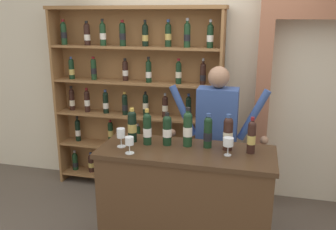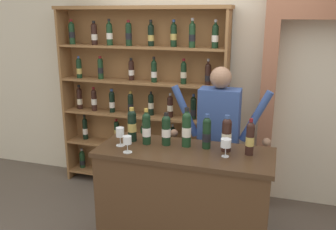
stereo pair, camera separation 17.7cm
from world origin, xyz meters
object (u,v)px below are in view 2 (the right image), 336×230
at_px(tasting_bottle_grappa, 166,129).
at_px(tasting_bottle_vin_santo, 250,138).
at_px(tasting_counter, 184,206).
at_px(tasting_bottle_bianco, 146,128).
at_px(shopkeeper, 219,133).
at_px(tasting_bottle_brunello, 132,125).
at_px(tasting_bottle_rosso, 207,132).
at_px(wine_glass_right, 120,133).
at_px(tasting_bottle_chianti, 187,128).
at_px(tasting_bottle_prosecco, 227,134).
at_px(wine_shelf, 142,97).
at_px(wine_glass_center, 226,144).
at_px(wine_glass_spare, 127,141).

xyz_separation_m(tasting_bottle_grappa, tasting_bottle_vin_santo, (0.71, -0.01, 0.00)).
distance_m(tasting_counter, tasting_bottle_bianco, 0.76).
bearing_deg(shopkeeper, tasting_bottle_vin_santo, -58.14).
height_order(tasting_bottle_brunello, tasting_bottle_rosso, tasting_bottle_brunello).
bearing_deg(tasting_bottle_vin_santo, tasting_bottle_brunello, 178.82).
bearing_deg(wine_glass_right, tasting_bottle_grappa, 20.56).
bearing_deg(tasting_bottle_chianti, tasting_bottle_grappa, -174.48).
xyz_separation_m(tasting_bottle_brunello, tasting_bottle_prosecco, (0.84, 0.00, -0.00)).
relative_size(tasting_counter, wine_glass_right, 9.03).
relative_size(wine_shelf, tasting_bottle_bianco, 7.00).
bearing_deg(wine_shelf, tasting_bottle_prosecco, -44.22).
relative_size(tasting_bottle_rosso, wine_glass_center, 2.00).
height_order(tasting_bottle_vin_santo, wine_glass_center, tasting_bottle_vin_santo).
height_order(tasting_bottle_rosso, wine_glass_right, tasting_bottle_rosso).
distance_m(tasting_bottle_brunello, tasting_bottle_bianco, 0.15).
relative_size(tasting_bottle_prosecco, wine_glass_spare, 2.19).
relative_size(tasting_counter, wine_glass_spare, 10.44).
xyz_separation_m(tasting_bottle_prosecco, wine_glass_spare, (-0.76, -0.28, -0.05)).
bearing_deg(tasting_counter, tasting_bottle_prosecco, 15.49).
relative_size(tasting_bottle_bianco, wine_glass_spare, 2.26).
xyz_separation_m(tasting_bottle_rosso, wine_glass_spare, (-0.60, -0.29, -0.04)).
relative_size(wine_shelf, tasting_bottle_rosso, 7.44).
bearing_deg(tasting_bottle_brunello, tasting_bottle_bianco, -13.29).
relative_size(shopkeeper, wine_glass_center, 11.15).
distance_m(tasting_bottle_bianco, tasting_bottle_prosecco, 0.69).
distance_m(tasting_counter, wine_glass_right, 0.84).
bearing_deg(wine_glass_center, tasting_counter, 174.46).
bearing_deg(tasting_bottle_bianco, tasting_bottle_chianti, 7.32).
distance_m(shopkeeper, tasting_bottle_grappa, 0.67).
height_order(shopkeeper, wine_glass_center, shopkeeper).
xyz_separation_m(tasting_bottle_chianti, wine_glass_spare, (-0.42, -0.28, -0.06)).
bearing_deg(tasting_bottle_grappa, tasting_bottle_vin_santo, -1.07).
distance_m(tasting_bottle_prosecco, wine_glass_spare, 0.81).
xyz_separation_m(tasting_bottle_rosso, tasting_bottle_vin_santo, (0.36, -0.04, 0.00)).
relative_size(tasting_bottle_bianco, tasting_bottle_grappa, 1.10).
bearing_deg(tasting_bottle_chianti, tasting_bottle_rosso, 2.84).
xyz_separation_m(wine_shelf, tasting_bottle_brunello, (0.36, -1.17, 0.02)).
xyz_separation_m(tasting_bottle_prosecco, tasting_bottle_vin_santo, (0.19, -0.02, -0.01)).
relative_size(shopkeeper, tasting_bottle_grappa, 5.74).
height_order(wine_shelf, shopkeeper, wine_shelf).
height_order(tasting_counter, wine_glass_right, wine_glass_right).
distance_m(shopkeeper, tasting_bottle_brunello, 0.88).
relative_size(tasting_bottle_bianco, tasting_bottle_prosecco, 1.03).
height_order(tasting_bottle_chianti, tasting_bottle_prosecco, tasting_bottle_chianti).
height_order(tasting_bottle_prosecco, wine_glass_center, tasting_bottle_prosecco).
height_order(tasting_bottle_brunello, tasting_bottle_grappa, tasting_bottle_brunello).
xyz_separation_m(tasting_bottle_brunello, wine_glass_spare, (0.07, -0.27, -0.05)).
bearing_deg(tasting_bottle_prosecco, wine_glass_right, -170.42).
xyz_separation_m(tasting_bottle_brunello, wine_glass_right, (-0.05, -0.15, -0.04)).
xyz_separation_m(tasting_bottle_vin_santo, wine_glass_spare, (-0.96, -0.25, -0.05)).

